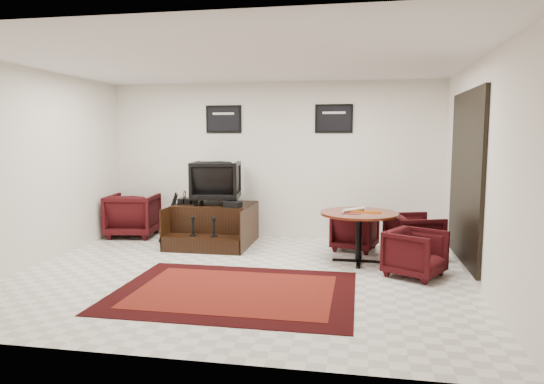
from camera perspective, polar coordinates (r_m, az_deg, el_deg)
The scene contains 16 objects.
ground at distance 6.61m, azimuth -3.88°, elevation -9.66°, with size 6.00×6.00×0.00m, color white.
room_shell at distance 6.37m, azimuth -0.16°, elevation 6.03°, with size 6.02×5.02×2.81m.
area_rug at distance 5.92m, azimuth -4.43°, elevation -11.57°, with size 2.84×2.13×0.01m.
shine_podium at distance 8.43m, azimuth -6.81°, elevation -3.91°, with size 1.32×1.36×0.68m.
shine_chair at distance 8.46m, azimuth -6.60°, elevation 1.45°, with size 0.80×0.75×0.82m, color black.
shoes_pair at distance 8.51m, azimuth -10.15°, elevation -1.03°, with size 0.24×0.29×0.10m.
polish_kit at distance 7.98m, azimuth -4.63°, elevation -1.48°, with size 0.27×0.18×0.09m, color black.
umbrella_black at distance 8.51m, azimuth -12.05°, elevation -2.88°, with size 0.35×0.13×0.93m, color black, non-canonical shape.
umbrella_hooked at distance 8.71m, azimuth -11.83°, elevation -2.85°, with size 0.33×0.12×0.87m, color black, non-canonical shape.
armchair_side at distance 9.29m, azimuth -16.03°, elevation -2.38°, with size 0.85×0.79×0.87m, color black.
meeting_table at distance 7.20m, azimuth 10.21°, elevation -3.07°, with size 1.13×1.13×0.74m.
table_chair_back at distance 8.01m, azimuth 9.74°, elevation -4.35°, with size 0.66×0.62×0.68m, color black.
table_chair_window at distance 7.69m, azimuth 16.38°, elevation -4.75°, with size 0.72×0.67×0.74m, color black.
table_chair_corner at distance 6.70m, azimuth 16.52°, elevation -6.67°, with size 0.67×0.62×0.68m, color black.
paper_roll at distance 7.25m, azimuth 9.57°, elevation -2.06°, with size 0.05×0.05×0.42m, color silver.
table_clutter at distance 7.17m, azimuth 10.73°, elevation -2.35°, with size 0.57×0.31×0.01m.
Camera 1 is at (1.57, -6.14, 1.86)m, focal length 32.00 mm.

